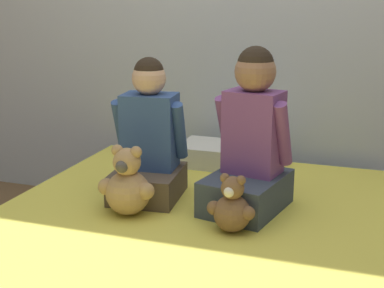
# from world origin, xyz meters

# --- Properties ---
(bed) EXTENTS (1.60, 2.00, 0.37)m
(bed) POSITION_xyz_m (0.00, 0.00, 0.19)
(bed) COLOR brown
(bed) RESTS_ON ground_plane
(child_on_left) EXTENTS (0.34, 0.36, 0.62)m
(child_on_left) POSITION_xyz_m (-0.23, 0.27, 0.63)
(child_on_left) COLOR brown
(child_on_left) RESTS_ON bed
(child_on_right) EXTENTS (0.36, 0.43, 0.68)m
(child_on_right) POSITION_xyz_m (0.23, 0.28, 0.65)
(child_on_right) COLOR #384251
(child_on_right) RESTS_ON bed
(teddy_bear_held_by_left_child) EXTENTS (0.25, 0.18, 0.29)m
(teddy_bear_held_by_left_child) POSITION_xyz_m (-0.23, 0.04, 0.50)
(teddy_bear_held_by_left_child) COLOR tan
(teddy_bear_held_by_left_child) RESTS_ON bed
(teddy_bear_held_by_right_child) EXTENTS (0.19, 0.14, 0.23)m
(teddy_bear_held_by_right_child) POSITION_xyz_m (0.22, 0.01, 0.47)
(teddy_bear_held_by_right_child) COLOR brown
(teddy_bear_held_by_right_child) RESTS_ON bed
(pillow_at_headboard) EXTENTS (0.53, 0.29, 0.11)m
(pillow_at_headboard) POSITION_xyz_m (0.00, 0.82, 0.43)
(pillow_at_headboard) COLOR silver
(pillow_at_headboard) RESTS_ON bed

